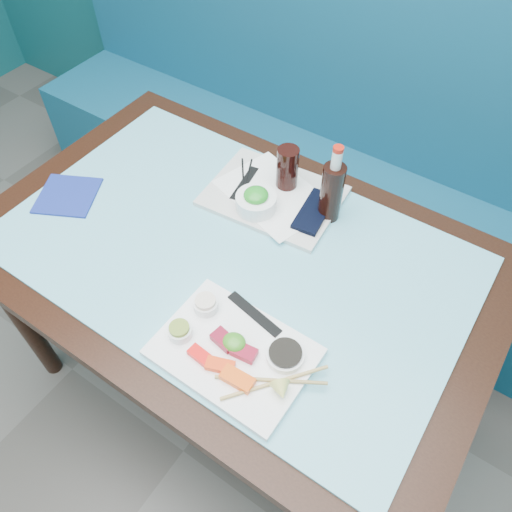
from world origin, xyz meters
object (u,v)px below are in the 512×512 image
Objects in this scene: booth_bench at (354,180)px; serving_tray at (273,196)px; seaweed_bowl at (256,202)px; sashimi_plate at (234,352)px; dining_table at (233,271)px; cola_bottle_body at (331,193)px; cola_glass at (287,168)px; blue_napkin at (68,195)px.

serving_tray is at bearing -91.60° from booth_bench.
sashimi_plate is at bearing -62.37° from seaweed_bowl.
cola_bottle_body reaches higher than dining_table.
sashimi_plate is at bearing -80.43° from booth_bench.
seaweed_bowl is at bearing 99.90° from dining_table.
cola_bottle_body reaches higher than sashimi_plate.
seaweed_bowl is 0.65× the size of cola_bottle_body.
booth_bench is 0.72m from serving_tray.
cola_glass is at bearing 81.25° from seaweed_bowl.
blue_napkin is (-0.70, 0.15, -0.01)m from sashimi_plate.
cola_glass is 0.79× the size of blue_napkin.
seaweed_bowl is at bearing -150.28° from cola_bottle_body.
serving_tray is at bearing 33.44° from blue_napkin.
sashimi_plate is 3.01× the size of seaweed_bowl.
cola_glass is 0.73× the size of cola_bottle_body.
cola_glass reaches higher than blue_napkin.
booth_bench is at bearing 83.58° from serving_tray.
serving_tray reaches higher than dining_table.
cola_bottle_body is at bearing 59.68° from dining_table.
seaweed_bowl is at bearing -102.41° from serving_tray.
seaweed_bowl is (-0.21, 0.40, 0.03)m from sashimi_plate.
dining_table is 0.33m from cola_glass.
cola_bottle_body is at bearing 28.12° from blue_napkin.
serving_tray is at bearing 94.24° from dining_table.
blue_napkin is at bearing -142.95° from cola_glass.
cola_glass reaches higher than seaweed_bowl.
cola_bottle_body is at bearing 29.72° from seaweed_bowl.
booth_bench is at bearing 89.27° from cola_glass.
booth_bench is at bearing 87.74° from seaweed_bowl.
booth_bench is 0.72m from cola_glass.
serving_tray is at bearing 113.42° from sashimi_plate.
sashimi_plate is 2.12× the size of blue_napkin.
cola_bottle_body is at bearing 94.46° from sashimi_plate.
sashimi_plate is 0.57m from cola_glass.
sashimi_plate reaches higher than serving_tray.
cola_glass is (-0.19, 0.53, 0.07)m from sashimi_plate.
dining_table is at bearing -80.10° from seaweed_bowl.
cola_glass reaches higher than serving_tray.
blue_napkin is (-0.51, -0.39, -0.08)m from cola_glass.
seaweed_bowl is 0.70× the size of blue_napkin.
cola_glass is (0.01, 0.05, 0.07)m from serving_tray.
sashimi_plate is 0.51m from cola_bottle_body.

